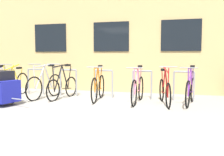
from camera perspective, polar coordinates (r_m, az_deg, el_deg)
name	(u,v)px	position (r m, az deg, el deg)	size (l,w,h in m)	color
ground_plane	(75,109)	(6.33, -8.12, -6.90)	(42.00, 42.00, 0.00)	#9E998E
storefront_building	(133,13)	(13.21, 4.60, 14.10)	(28.00, 7.91, 6.79)	tan
bike_rack	(86,80)	(8.17, -5.87, -0.46)	(6.61, 0.05, 0.87)	gray
bicycle_purple	(190,90)	(7.14, 17.03, -2.56)	(0.44, 1.67, 1.06)	black
bicycle_pink	(138,89)	(7.11, 5.74, -2.38)	(0.44, 1.76, 1.04)	black
bicycle_black	(63,86)	(7.89, -10.92, -1.82)	(0.44, 1.61, 1.09)	black
bicycle_orange	(98,87)	(7.48, -3.10, -1.97)	(0.44, 1.69, 1.04)	black
bicycle_yellow	(14,84)	(8.86, -20.93, -1.20)	(0.44, 1.74, 1.07)	black
bicycle_silver	(45,85)	(8.10, -14.63, -1.57)	(0.44, 1.71, 1.09)	black
bicycle_red	(165,90)	(6.99, 11.63, -2.74)	(0.55, 1.69, 1.06)	black
bike_trailer	(0,87)	(7.37, -23.69, -1.94)	(1.48, 0.80, 0.92)	navy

